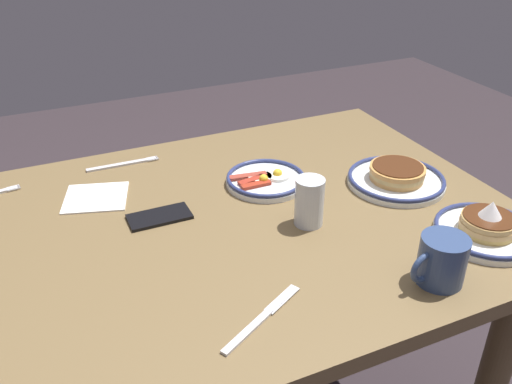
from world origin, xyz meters
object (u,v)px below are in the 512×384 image
object	(u,v)px
cell_phone	(159,217)
butter_knife	(262,318)
fork_far	(123,164)
plate_near_main	(266,179)
coffee_mug	(441,260)
drinking_glass	(309,204)
plate_center_pancakes	(487,229)
plate_far_companion	(396,178)
paper_napkin	(96,197)

from	to	relation	value
cell_phone	butter_knife	xyz separation A→B (m)	(-0.08, 0.40, -0.00)
butter_knife	fork_far	bearing A→B (deg)	-82.66
plate_near_main	coffee_mug	bearing A→B (deg)	105.63
plate_near_main	fork_far	world-z (taller)	plate_near_main
drinking_glass	butter_knife	xyz separation A→B (m)	(0.23, 0.24, -0.05)
plate_center_pancakes	fork_far	distance (m)	0.94
plate_far_companion	cell_phone	size ratio (longest dim) A/B	1.72
plate_far_companion	butter_knife	distance (m)	0.61
plate_center_pancakes	butter_knife	xyz separation A→B (m)	(0.56, 0.03, -0.02)
cell_phone	butter_knife	distance (m)	0.41
coffee_mug	drinking_glass	world-z (taller)	drinking_glass
plate_near_main	fork_far	distance (m)	0.40
cell_phone	paper_napkin	bearing A→B (deg)	-52.41
drinking_glass	cell_phone	xyz separation A→B (m)	(0.30, -0.16, -0.05)
coffee_mug	fork_far	distance (m)	0.88
plate_far_companion	drinking_glass	xyz separation A→B (m)	(0.30, 0.07, 0.03)
coffee_mug	fork_far	xyz separation A→B (m)	(0.45, -0.75, -0.05)
drinking_glass	paper_napkin	bearing A→B (deg)	-36.74
coffee_mug	fork_far	size ratio (longest dim) A/B	0.64
plate_center_pancakes	plate_far_companion	bearing A→B (deg)	-83.24
plate_far_companion	drinking_glass	distance (m)	0.31
drinking_glass	paper_napkin	distance (m)	0.53
fork_far	coffee_mug	bearing A→B (deg)	120.83
plate_near_main	drinking_glass	bearing A→B (deg)	92.52
plate_near_main	plate_center_pancakes	world-z (taller)	plate_center_pancakes
plate_center_pancakes	butter_knife	size ratio (longest dim) A/B	1.13
drinking_glass	plate_near_main	bearing A→B (deg)	-87.48
plate_far_companion	drinking_glass	size ratio (longest dim) A/B	2.18
coffee_mug	paper_napkin	world-z (taller)	coffee_mug
drinking_glass	fork_far	world-z (taller)	drinking_glass
fork_far	butter_knife	size ratio (longest dim) A/B	1.00
plate_center_pancakes	fork_far	bearing A→B (deg)	-46.13
plate_near_main	plate_center_pancakes	xyz separation A→B (m)	(-0.34, 0.42, 0.01)
cell_phone	paper_napkin	distance (m)	0.19
plate_far_companion	plate_near_main	bearing A→B (deg)	-24.58
plate_far_companion	butter_knife	bearing A→B (deg)	30.77
coffee_mug	butter_knife	xyz separation A→B (m)	(0.36, -0.04, -0.05)
plate_near_main	paper_napkin	xyz separation A→B (m)	(0.41, -0.11, -0.01)
cell_phone	plate_far_companion	bearing A→B (deg)	171.48
fork_far	drinking_glass	bearing A→B (deg)	124.45
fork_far	cell_phone	bearing A→B (deg)	93.01
plate_center_pancakes	cell_phone	world-z (taller)	plate_center_pancakes
plate_far_companion	paper_napkin	size ratio (longest dim) A/B	1.65
plate_center_pancakes	paper_napkin	xyz separation A→B (m)	(0.75, -0.52, -0.02)
plate_near_main	plate_center_pancakes	distance (m)	0.54
paper_napkin	plate_far_companion	bearing A→B (deg)	161.10
plate_far_companion	fork_far	size ratio (longest dim) A/B	1.26
plate_center_pancakes	drinking_glass	size ratio (longest dim) A/B	1.97
drinking_glass	paper_napkin	xyz separation A→B (m)	(0.42, -0.32, -0.05)
plate_center_pancakes	butter_knife	world-z (taller)	plate_center_pancakes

